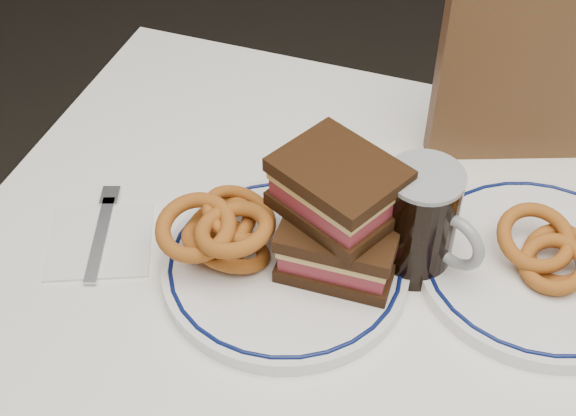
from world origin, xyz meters
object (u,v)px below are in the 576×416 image
(reuben_sandwich, at_px, (339,216))
(far_plate, at_px, (539,266))
(main_plate, at_px, (285,266))
(beer_mug, at_px, (421,222))
(chair_far, at_px, (537,191))

(reuben_sandwich, relative_size, far_plate, 0.56)
(main_plate, relative_size, beer_mug, 2.00)
(chair_far, bearing_deg, beer_mug, -108.84)
(main_plate, height_order, reuben_sandwich, reuben_sandwich)
(chair_far, height_order, main_plate, chair_far)
(main_plate, distance_m, far_plate, 0.30)
(main_plate, bearing_deg, beer_mug, 23.49)
(chair_far, distance_m, reuben_sandwich, 0.58)
(chair_far, relative_size, beer_mug, 6.94)
(main_plate, relative_size, far_plate, 1.00)
(beer_mug, bearing_deg, main_plate, -156.51)
(reuben_sandwich, height_order, beer_mug, reuben_sandwich)
(beer_mug, bearing_deg, far_plate, 15.15)
(chair_far, relative_size, main_plate, 3.46)
(chair_far, distance_m, far_plate, 0.43)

